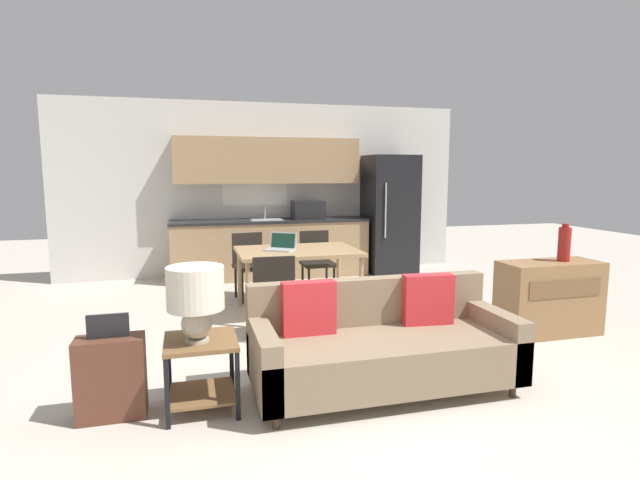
{
  "coord_description": "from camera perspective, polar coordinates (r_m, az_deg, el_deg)",
  "views": [
    {
      "loc": [
        -1.25,
        -3.3,
        1.64
      ],
      "look_at": [
        0.04,
        1.5,
        0.95
      ],
      "focal_mm": 28.0,
      "sensor_mm": 36.0,
      "label": 1
    }
  ],
  "objects": [
    {
      "name": "laptop",
      "position": [
        5.73,
        -4.46,
        -0.66
      ],
      "size": [
        0.41,
        0.39,
        0.2
      ],
      "rotation": [
        0.0,
        0.0,
        -0.59
      ],
      "color": "#B7BABC",
      "rests_on": "dining_table"
    },
    {
      "name": "dining_chair_far_right",
      "position": [
        6.67,
        -0.39,
        -2.2
      ],
      "size": [
        0.43,
        0.43,
        0.84
      ],
      "rotation": [
        0.0,
        0.0,
        0.02
      ],
      "color": "black",
      "rests_on": "ground_plane"
    },
    {
      "name": "dining_chair_near_left",
      "position": [
        4.9,
        -5.47,
        -5.92
      ],
      "size": [
        0.43,
        0.43,
        0.84
      ],
      "rotation": [
        0.0,
        0.0,
        3.12
      ],
      "color": "black",
      "rests_on": "ground_plane"
    },
    {
      "name": "ground_plane",
      "position": [
        3.89,
        5.42,
        -17.03
      ],
      "size": [
        20.0,
        20.0,
        0.0
      ],
      "primitive_type": "plane",
      "color": "beige"
    },
    {
      "name": "couch",
      "position": [
        3.88,
        6.93,
        -11.87
      ],
      "size": [
        1.95,
        0.8,
        0.83
      ],
      "color": "#3D2D1E",
      "rests_on": "ground_plane"
    },
    {
      "name": "dining_chair_far_left",
      "position": [
        6.5,
        -8.0,
        -2.53
      ],
      "size": [
        0.48,
        0.48,
        0.84
      ],
      "rotation": [
        0.0,
        0.0,
        0.15
      ],
      "color": "black",
      "rests_on": "ground_plane"
    },
    {
      "name": "credenza",
      "position": [
        5.56,
        24.7,
        -6.02
      ],
      "size": [
        1.01,
        0.44,
        0.74
      ],
      "color": "olive",
      "rests_on": "ground_plane"
    },
    {
      "name": "vase",
      "position": [
        5.56,
        26.14,
        -0.38
      ],
      "size": [
        0.12,
        0.12,
        0.38
      ],
      "color": "maroon",
      "rests_on": "credenza"
    },
    {
      "name": "dining_table",
      "position": [
        5.76,
        -2.58,
        -1.72
      ],
      "size": [
        1.38,
        0.97,
        0.74
      ],
      "color": "tan",
      "rests_on": "ground_plane"
    },
    {
      "name": "wall_back",
      "position": [
        8.04,
        -6.14,
        5.79
      ],
      "size": [
        6.4,
        0.07,
        2.7
      ],
      "color": "silver",
      "rests_on": "ground_plane"
    },
    {
      "name": "side_table",
      "position": [
        3.62,
        -13.41,
        -13.41
      ],
      "size": [
        0.49,
        0.49,
        0.5
      ],
      "color": "brown",
      "rests_on": "ground_plane"
    },
    {
      "name": "suitcase",
      "position": [
        3.7,
        -22.78,
        -14.22
      ],
      "size": [
        0.44,
        0.22,
        0.71
      ],
      "color": "brown",
      "rests_on": "ground_plane"
    },
    {
      "name": "kitchen_counter",
      "position": [
        7.78,
        -5.63,
        1.96
      ],
      "size": [
        3.03,
        0.65,
        2.15
      ],
      "color": "tan",
      "rests_on": "ground_plane"
    },
    {
      "name": "table_lamp",
      "position": [
        3.44,
        -14.03,
        -6.07
      ],
      "size": [
        0.38,
        0.38,
        0.51
      ],
      "color": "#B2A893",
      "rests_on": "side_table"
    },
    {
      "name": "refrigerator",
      "position": [
        8.2,
        7.95,
        2.95
      ],
      "size": [
        0.77,
        0.76,
        1.89
      ],
      "color": "black",
      "rests_on": "ground_plane"
    }
  ]
}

